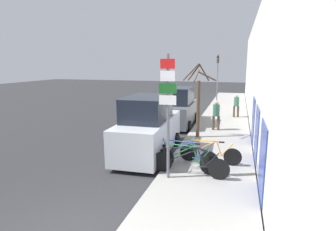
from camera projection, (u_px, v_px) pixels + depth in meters
ground_plane at (178, 127)px, 15.99m from camera, size 80.00×80.00×0.00m
sidewalk_curb at (224, 119)px, 17.96m from camera, size 3.20×32.00×0.15m
building_facade at (254, 73)px, 16.83m from camera, size 0.23×32.00×6.50m
signpost at (168, 110)px, 8.19m from camera, size 0.56×0.12×3.98m
bicycle_0 at (190, 164)px, 8.71m from camera, size 2.65×0.44×0.98m
bicycle_1 at (186, 159)px, 9.15m from camera, size 2.28×0.65×0.93m
bicycle_2 at (185, 155)px, 9.59m from camera, size 2.47×0.61×0.93m
bicycle_3 at (210, 153)px, 9.80m from camera, size 2.32×0.44×0.91m
parked_car_0 at (148, 129)px, 11.08m from camera, size 2.13×4.75×2.52m
parked_car_1 at (179, 109)px, 16.32m from camera, size 1.98×4.36×2.40m
pedestrian_near at (216, 113)px, 14.60m from camera, size 0.44×0.37×1.67m
pedestrian_far at (236, 104)px, 18.10m from camera, size 0.42×0.36×1.61m
street_tree at (198, 102)px, 13.03m from camera, size 1.66×1.09×3.70m
traffic_light at (218, 72)px, 24.83m from camera, size 0.20×0.30×4.50m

